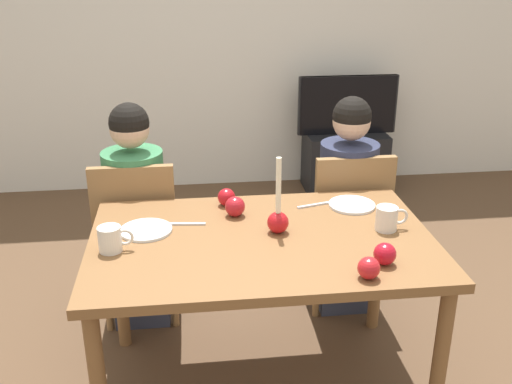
# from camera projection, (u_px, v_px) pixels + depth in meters

# --- Properties ---
(back_wall) EXTENTS (6.40, 0.10, 2.60)m
(back_wall) POSITION_uv_depth(u_px,v_px,m) (219.00, 25.00, 4.60)
(back_wall) COLOR silver
(back_wall) RESTS_ON ground
(dining_table) EXTENTS (1.40, 0.90, 0.75)m
(dining_table) POSITION_uv_depth(u_px,v_px,m) (262.00, 256.00, 2.45)
(dining_table) COLOR brown
(dining_table) RESTS_ON ground
(chair_left) EXTENTS (0.40, 0.40, 0.90)m
(chair_left) POSITION_uv_depth(u_px,v_px,m) (137.00, 232.00, 3.00)
(chair_left) COLOR olive
(chair_left) RESTS_ON ground
(chair_right) EXTENTS (0.40, 0.40, 0.90)m
(chair_right) POSITION_uv_depth(u_px,v_px,m) (347.00, 221.00, 3.12)
(chair_right) COLOR olive
(chair_right) RESTS_ON ground
(person_left_child) EXTENTS (0.30, 0.30, 1.17)m
(person_left_child) POSITION_uv_depth(u_px,v_px,m) (137.00, 219.00, 3.01)
(person_left_child) COLOR #33384C
(person_left_child) RESTS_ON ground
(person_right_child) EXTENTS (0.30, 0.30, 1.17)m
(person_right_child) POSITION_uv_depth(u_px,v_px,m) (346.00, 209.00, 3.13)
(person_right_child) COLOR #33384C
(person_right_child) RESTS_ON ground
(tv_stand) EXTENTS (0.64, 0.40, 0.48)m
(tv_stand) POSITION_uv_depth(u_px,v_px,m) (344.00, 161.00, 4.83)
(tv_stand) COLOR black
(tv_stand) RESTS_ON ground
(tv) EXTENTS (0.79, 0.05, 0.46)m
(tv) POSITION_uv_depth(u_px,v_px,m) (348.00, 105.00, 4.65)
(tv) COLOR black
(tv) RESTS_ON tv_stand
(candle_centerpiece) EXTENTS (0.09, 0.09, 0.33)m
(candle_centerpiece) POSITION_uv_depth(u_px,v_px,m) (278.00, 218.00, 2.43)
(candle_centerpiece) COLOR red
(candle_centerpiece) RESTS_ON dining_table
(plate_left) EXTENTS (0.22, 0.22, 0.01)m
(plate_left) POSITION_uv_depth(u_px,v_px,m) (146.00, 230.00, 2.47)
(plate_left) COLOR silver
(plate_left) RESTS_ON dining_table
(plate_right) EXTENTS (0.21, 0.21, 0.01)m
(plate_right) POSITION_uv_depth(u_px,v_px,m) (352.00, 205.00, 2.71)
(plate_right) COLOR silver
(plate_right) RESTS_ON dining_table
(mug_left) EXTENTS (0.14, 0.09, 0.10)m
(mug_left) POSITION_uv_depth(u_px,v_px,m) (111.00, 239.00, 2.29)
(mug_left) COLOR silver
(mug_left) RESTS_ON dining_table
(mug_right) EXTENTS (0.14, 0.09, 0.10)m
(mug_right) POSITION_uv_depth(u_px,v_px,m) (387.00, 218.00, 2.46)
(mug_right) COLOR silver
(mug_right) RESTS_ON dining_table
(fork_left) EXTENTS (0.18, 0.03, 0.01)m
(fork_left) POSITION_uv_depth(u_px,v_px,m) (184.00, 224.00, 2.53)
(fork_left) COLOR silver
(fork_left) RESTS_ON dining_table
(fork_right) EXTENTS (0.18, 0.06, 0.01)m
(fork_right) POSITION_uv_depth(u_px,v_px,m) (315.00, 205.00, 2.72)
(fork_right) COLOR silver
(fork_right) RESTS_ON dining_table
(apple_near_candle) EXTENTS (0.09, 0.09, 0.09)m
(apple_near_candle) POSITION_uv_depth(u_px,v_px,m) (235.00, 207.00, 2.60)
(apple_near_candle) COLOR #AB1821
(apple_near_candle) RESTS_ON dining_table
(apple_by_left_plate) EXTENTS (0.08, 0.08, 0.08)m
(apple_by_left_plate) POSITION_uv_depth(u_px,v_px,m) (385.00, 254.00, 2.20)
(apple_by_left_plate) COLOR #B21120
(apple_by_left_plate) RESTS_ON dining_table
(apple_by_right_mug) EXTENTS (0.08, 0.08, 0.08)m
(apple_by_right_mug) POSITION_uv_depth(u_px,v_px,m) (369.00, 268.00, 2.10)
(apple_by_right_mug) COLOR red
(apple_by_right_mug) RESTS_ON dining_table
(apple_far_edge) EXTENTS (0.08, 0.08, 0.08)m
(apple_far_edge) POSITION_uv_depth(u_px,v_px,m) (226.00, 197.00, 2.71)
(apple_far_edge) COLOR #B3131B
(apple_far_edge) RESTS_ON dining_table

